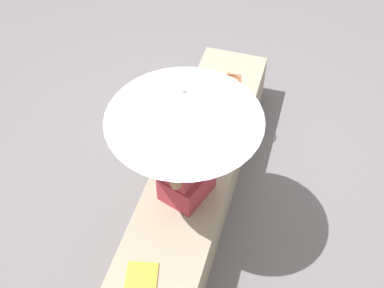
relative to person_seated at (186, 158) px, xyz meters
The scene contains 6 objects.
ground_plane 0.90m from the person_seated, behind, with size 14.00×14.00×0.00m, color #605B5E.
stone_bench 0.69m from the person_seated, behind, with size 2.74×0.58×0.45m, color gray.
person_seated is the anchor object (origin of this frame).
parasol 0.50m from the person_seated, ahead, with size 0.98×0.98×1.03m.
handbag_black 1.02m from the person_seated, behind, with size 0.21×0.16×0.28m.
magazine 0.85m from the person_seated, ahead, with size 0.28×0.20×0.01m, color gold.
Camera 1 is at (2.41, 0.67, 3.42)m, focal length 47.51 mm.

